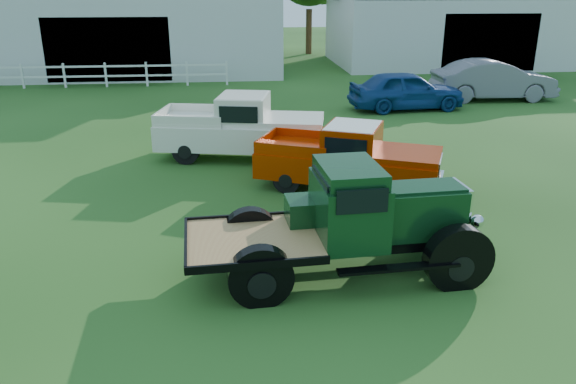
{
  "coord_description": "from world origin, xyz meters",
  "views": [
    {
      "loc": [
        -0.85,
        -9.0,
        4.87
      ],
      "look_at": [
        0.2,
        1.2,
        1.05
      ],
      "focal_mm": 35.0,
      "sensor_mm": 36.0,
      "label": 1
    }
  ],
  "objects_px": {
    "vintage_flatbed": "(342,221)",
    "misc_car_grey": "(493,80)",
    "red_pickup": "(348,157)",
    "misc_car_blue": "(406,90)",
    "white_pickup": "(241,127)"
  },
  "relations": [
    {
      "from": "red_pickup",
      "to": "vintage_flatbed",
      "type": "bearing_deg",
      "value": -79.07
    },
    {
      "from": "red_pickup",
      "to": "misc_car_grey",
      "type": "height_order",
      "value": "misc_car_grey"
    },
    {
      "from": "vintage_flatbed",
      "to": "white_pickup",
      "type": "bearing_deg",
      "value": 98.49
    },
    {
      "from": "misc_car_blue",
      "to": "red_pickup",
      "type": "bearing_deg",
      "value": 149.7
    },
    {
      "from": "vintage_flatbed",
      "to": "misc_car_grey",
      "type": "height_order",
      "value": "vintage_flatbed"
    },
    {
      "from": "vintage_flatbed",
      "to": "misc_car_blue",
      "type": "distance_m",
      "value": 14.48
    },
    {
      "from": "red_pickup",
      "to": "misc_car_grey",
      "type": "xyz_separation_m",
      "value": [
        8.73,
        10.78,
        0.03
      ]
    },
    {
      "from": "red_pickup",
      "to": "misc_car_blue",
      "type": "relative_size",
      "value": 0.99
    },
    {
      "from": "red_pickup",
      "to": "misc_car_blue",
      "type": "distance_m",
      "value": 10.13
    },
    {
      "from": "red_pickup",
      "to": "white_pickup",
      "type": "relative_size",
      "value": 0.92
    },
    {
      "from": "vintage_flatbed",
      "to": "misc_car_grey",
      "type": "xyz_separation_m",
      "value": [
        9.73,
        15.08,
        -0.14
      ]
    },
    {
      "from": "white_pickup",
      "to": "misc_car_blue",
      "type": "height_order",
      "value": "white_pickup"
    },
    {
      "from": "vintage_flatbed",
      "to": "misc_car_blue",
      "type": "relative_size",
      "value": 1.1
    },
    {
      "from": "vintage_flatbed",
      "to": "white_pickup",
      "type": "xyz_separation_m",
      "value": [
        -1.58,
        7.34,
        -0.1
      ]
    },
    {
      "from": "red_pickup",
      "to": "white_pickup",
      "type": "distance_m",
      "value": 3.99
    }
  ]
}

